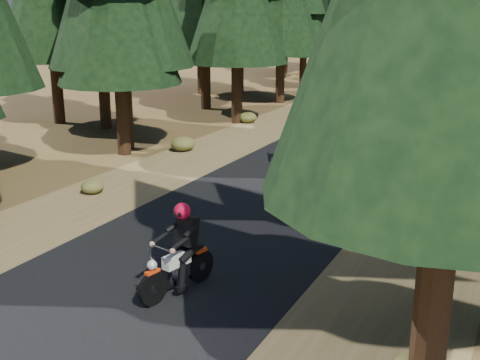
{
  "coord_description": "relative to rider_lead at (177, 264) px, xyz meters",
  "views": [
    {
      "loc": [
        6.65,
        -11.83,
        5.38
      ],
      "look_at": [
        0.0,
        1.5,
        1.1
      ],
      "focal_mm": 45.0,
      "sensor_mm": 36.0,
      "label": 1
    }
  ],
  "objects": [
    {
      "name": "understory_shrubs",
      "position": [
        2.32,
        9.82,
        -0.33
      ],
      "size": [
        14.67,
        30.27,
        0.64
      ],
      "color": "#474C1E",
      "rests_on": "ground"
    },
    {
      "name": "shoulder_r",
      "position": [
        3.82,
        7.78,
        -0.6
      ],
      "size": [
        3.2,
        100.0,
        0.01
      ],
      "primitive_type": "cube",
      "color": "brown",
      "rests_on": "ground"
    },
    {
      "name": "rider_lead",
      "position": [
        0.0,
        0.0,
        0.0
      ],
      "size": [
        1.02,
        2.1,
        1.8
      ],
      "rotation": [
        0.0,
        0.0,
        2.93
      ],
      "color": "silver",
      "rests_on": "road"
    },
    {
      "name": "ground",
      "position": [
        -0.78,
        2.78,
        -0.6
      ],
      "size": [
        120.0,
        120.0,
        0.0
      ],
      "primitive_type": "plane",
      "color": "#4B301A",
      "rests_on": "ground"
    },
    {
      "name": "shoulder_l",
      "position": [
        -5.38,
        7.78,
        -0.6
      ],
      "size": [
        3.2,
        100.0,
        0.01
      ],
      "primitive_type": "cube",
      "color": "brown",
      "rests_on": "ground"
    },
    {
      "name": "rider_follow",
      "position": [
        -1.73,
        10.33,
        -0.01
      ],
      "size": [
        1.16,
        2.06,
        1.76
      ],
      "rotation": [
        0.0,
        0.0,
        3.45
      ],
      "color": "#AA0B0D",
      "rests_on": "road"
    },
    {
      "name": "road",
      "position": [
        -0.78,
        7.78,
        -0.6
      ],
      "size": [
        6.0,
        100.0,
        0.01
      ],
      "primitive_type": "cube",
      "color": "black",
      "rests_on": "ground"
    }
  ]
}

